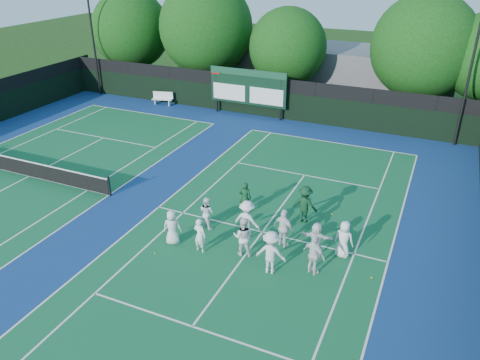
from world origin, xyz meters
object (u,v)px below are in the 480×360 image
at_px(tennis_net, 28,168).
at_px(bench, 163,98).
at_px(scoreboard, 248,87).
at_px(coach_left, 245,198).

height_order(tennis_net, bench, tennis_net).
relative_size(scoreboard, bench, 3.51).
relative_size(scoreboard, coach_left, 3.68).
bearing_deg(scoreboard, bench, -178.37).
bearing_deg(coach_left, tennis_net, -5.90).
xyz_separation_m(bench, coach_left, (13.00, -13.13, 0.25)).
distance_m(scoreboard, tennis_net, 16.26).
relative_size(scoreboard, tennis_net, 0.53).
distance_m(tennis_net, coach_left, 12.67).
bearing_deg(tennis_net, bench, 91.59).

